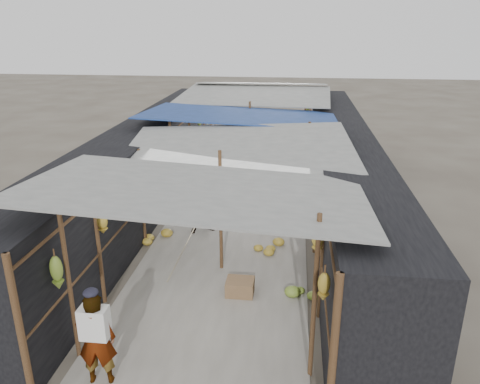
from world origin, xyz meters
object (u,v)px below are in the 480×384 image
at_px(crate_near, 240,287).
at_px(black_basin, 301,182).
at_px(vendor_elderly, 96,339).
at_px(vendor_seated, 294,181).
at_px(shopper_blue, 205,202).

relative_size(crate_near, black_basin, 0.99).
height_order(black_basin, vendor_elderly, vendor_elderly).
xyz_separation_m(crate_near, black_basin, (1.19, 6.75, -0.08)).
bearing_deg(black_basin, vendor_elderly, -107.52).
xyz_separation_m(black_basin, vendor_seated, (-0.23, -0.89, 0.32)).
xyz_separation_m(black_basin, vendor_elderly, (-2.93, -9.28, 0.66)).
distance_m(crate_near, vendor_elderly, 3.13).
bearing_deg(black_basin, shopper_blue, -120.81).
distance_m(crate_near, black_basin, 6.85).
height_order(vendor_elderly, shopper_blue, shopper_blue).
height_order(black_basin, shopper_blue, shopper_blue).
xyz_separation_m(crate_near, shopper_blue, (-1.19, 2.76, 0.63)).
relative_size(black_basin, shopper_blue, 0.34).
xyz_separation_m(shopper_blue, vendor_seated, (2.15, 3.10, -0.38)).
distance_m(crate_near, vendor_seated, 5.94).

